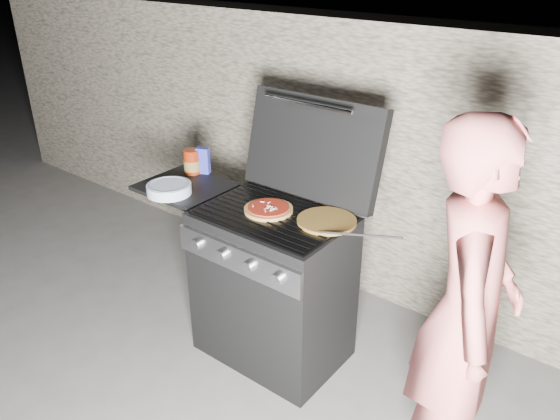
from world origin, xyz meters
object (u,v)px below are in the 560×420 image
Objects in this scene: gas_grill at (240,272)px; sauce_jar at (192,162)px; person at (466,314)px; pizza_topped at (268,209)px.

gas_grill is 0.75m from sauce_jar.
gas_grill is 1.41m from person.
sauce_jar is (-0.52, 0.16, 0.52)m from gas_grill.
pizza_topped is 0.16× the size of person.
gas_grill is at bearing 66.08° from person.
pizza_topped reaches higher than gas_grill.
gas_grill is 0.80× the size of person.
pizza_topped is (0.21, 0.01, 0.47)m from gas_grill.
sauce_jar reaches higher than pizza_topped.
pizza_topped is 1.15m from person.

